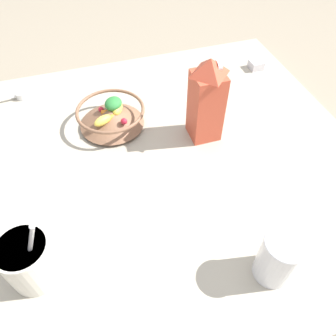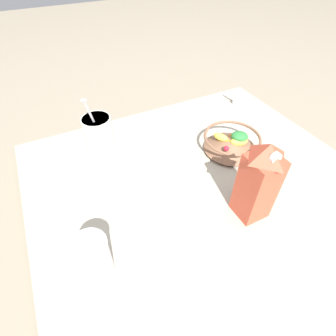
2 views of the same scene
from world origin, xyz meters
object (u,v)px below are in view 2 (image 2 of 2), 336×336
Objects in this scene: fruit_bowl at (232,142)px; drinking_cup at (93,258)px; yogurt_tub at (98,131)px; milk_carton at (258,181)px.

fruit_bowl is 1.58× the size of drinking_cup.
fruit_bowl is at bearing 22.33° from drinking_cup.
yogurt_tub reaches higher than fruit_bowl.
yogurt_tub reaches higher than drinking_cup.
yogurt_tub is at bearing 72.88° from drinking_cup.
milk_carton is (-0.12, -0.25, 0.09)m from fruit_bowl.
fruit_bowl is 0.29m from milk_carton.
drinking_cup is at bearing -107.12° from yogurt_tub.
milk_carton is 1.94× the size of drinking_cup.
fruit_bowl is 0.81× the size of milk_carton.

